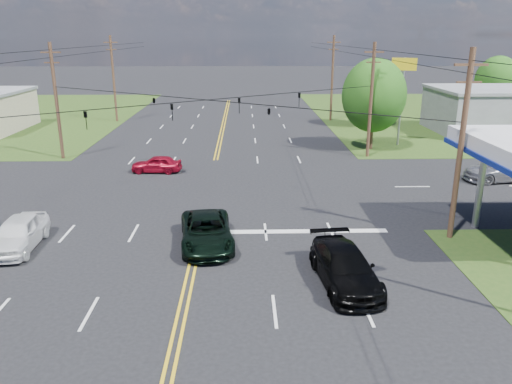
{
  "coord_description": "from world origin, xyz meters",
  "views": [
    {
      "loc": [
        2.38,
        -20.66,
        10.03
      ],
      "look_at": [
        3.04,
        6.0,
        1.61
      ],
      "focal_mm": 35.0,
      "sensor_mm": 36.0,
      "label": 1
    }
  ],
  "objects_px": {
    "tree_right_b": "(369,89)",
    "tree_far_r": "(497,81)",
    "suv_black": "(345,267)",
    "pickup_dkgreen": "(207,231)",
    "pole_ne": "(371,99)",
    "pole_left_far": "(114,78)",
    "pole_nw": "(56,100)",
    "tree_right_a": "(374,95)",
    "pole_se": "(461,144)",
    "pole_right_far": "(332,77)",
    "pickup_white": "(18,233)",
    "retail_ne": "(502,112)"
  },
  "relations": [
    {
      "from": "tree_far_r",
      "to": "suv_black",
      "type": "bearing_deg",
      "value": -122.03
    },
    {
      "from": "pole_right_far",
      "to": "pickup_white",
      "type": "distance_m",
      "value": 43.8
    },
    {
      "from": "tree_far_r",
      "to": "pickup_white",
      "type": "height_order",
      "value": "tree_far_r"
    },
    {
      "from": "suv_black",
      "to": "pole_ne",
      "type": "bearing_deg",
      "value": 68.33
    },
    {
      "from": "suv_black",
      "to": "tree_right_b",
      "type": "bearing_deg",
      "value": 69.35
    },
    {
      "from": "pole_nw",
      "to": "pole_ne",
      "type": "xyz_separation_m",
      "value": [
        26.0,
        0.0,
        0.0
      ]
    },
    {
      "from": "pole_ne",
      "to": "pole_right_far",
      "type": "height_order",
      "value": "pole_right_far"
    },
    {
      "from": "tree_right_a",
      "to": "pickup_dkgreen",
      "type": "xyz_separation_m",
      "value": [
        -13.5,
        -21.69,
        -4.12
      ]
    },
    {
      "from": "tree_right_b",
      "to": "tree_right_a",
      "type": "bearing_deg",
      "value": -101.77
    },
    {
      "from": "pole_ne",
      "to": "pole_right_far",
      "type": "bearing_deg",
      "value": 90.0
    },
    {
      "from": "pole_left_far",
      "to": "suv_black",
      "type": "distance_m",
      "value": 46.41
    },
    {
      "from": "pickup_dkgreen",
      "to": "suv_black",
      "type": "bearing_deg",
      "value": -41.12
    },
    {
      "from": "pole_left_far",
      "to": "tree_right_a",
      "type": "xyz_separation_m",
      "value": [
        27.0,
        -16.0,
        -0.3
      ]
    },
    {
      "from": "pole_left_far",
      "to": "tree_right_b",
      "type": "relative_size",
      "value": 1.41
    },
    {
      "from": "pole_se",
      "to": "pole_left_far",
      "type": "distance_m",
      "value": 45.22
    },
    {
      "from": "pole_nw",
      "to": "suv_black",
      "type": "distance_m",
      "value": 30.37
    },
    {
      "from": "tree_far_r",
      "to": "pickup_dkgreen",
      "type": "distance_m",
      "value": 52.08
    },
    {
      "from": "pole_right_far",
      "to": "tree_right_b",
      "type": "relative_size",
      "value": 1.41
    },
    {
      "from": "tree_far_r",
      "to": "pickup_dkgreen",
      "type": "height_order",
      "value": "tree_far_r"
    },
    {
      "from": "retail_ne",
      "to": "pickup_dkgreen",
      "type": "relative_size",
      "value": 2.61
    },
    {
      "from": "tree_right_b",
      "to": "suv_black",
      "type": "distance_m",
      "value": 39.29
    },
    {
      "from": "pole_se",
      "to": "pickup_white",
      "type": "relative_size",
      "value": 2.05
    },
    {
      "from": "pickup_white",
      "to": "retail_ne",
      "type": "bearing_deg",
      "value": 35.27
    },
    {
      "from": "pole_nw",
      "to": "tree_right_b",
      "type": "relative_size",
      "value": 1.34
    },
    {
      "from": "pole_left_far",
      "to": "pickup_dkgreen",
      "type": "height_order",
      "value": "pole_left_far"
    },
    {
      "from": "pole_right_far",
      "to": "tree_right_a",
      "type": "xyz_separation_m",
      "value": [
        1.0,
        -16.0,
        -0.3
      ]
    },
    {
      "from": "pole_se",
      "to": "pole_right_far",
      "type": "bearing_deg",
      "value": 90.0
    },
    {
      "from": "tree_right_a",
      "to": "pickup_white",
      "type": "height_order",
      "value": "tree_right_a"
    },
    {
      "from": "pole_nw",
      "to": "pole_left_far",
      "type": "distance_m",
      "value": 19.0
    },
    {
      "from": "pickup_dkgreen",
      "to": "tree_right_b",
      "type": "bearing_deg",
      "value": 57.97
    },
    {
      "from": "pole_se",
      "to": "pole_nw",
      "type": "relative_size",
      "value": 1.0
    },
    {
      "from": "pole_se",
      "to": "tree_far_r",
      "type": "xyz_separation_m",
      "value": [
        21.0,
        39.0,
        -0.37
      ]
    },
    {
      "from": "pole_se",
      "to": "pole_left_far",
      "type": "xyz_separation_m",
      "value": [
        -26.0,
        37.0,
        0.25
      ]
    },
    {
      "from": "retail_ne",
      "to": "tree_far_r",
      "type": "relative_size",
      "value": 1.83
    },
    {
      "from": "pole_right_far",
      "to": "suv_black",
      "type": "bearing_deg",
      "value": -98.75
    },
    {
      "from": "pickup_dkgreen",
      "to": "suv_black",
      "type": "relative_size",
      "value": 1.01
    },
    {
      "from": "suv_black",
      "to": "pickup_white",
      "type": "distance_m",
      "value": 15.75
    },
    {
      "from": "pole_left_far",
      "to": "suv_black",
      "type": "height_order",
      "value": "pole_left_far"
    },
    {
      "from": "retail_ne",
      "to": "pole_ne",
      "type": "bearing_deg",
      "value": -147.09
    },
    {
      "from": "pickup_dkgreen",
      "to": "pole_ne",
      "type": "bearing_deg",
      "value": 49.6
    },
    {
      "from": "tree_right_a",
      "to": "pole_ne",
      "type": "bearing_deg",
      "value": -108.43
    },
    {
      "from": "pole_left_far",
      "to": "retail_ne",
      "type": "bearing_deg",
      "value": -10.54
    },
    {
      "from": "retail_ne",
      "to": "pole_nw",
      "type": "xyz_separation_m",
      "value": [
        -43.0,
        -11.0,
        2.72
      ]
    },
    {
      "from": "retail_ne",
      "to": "pole_ne",
      "type": "distance_m",
      "value": 20.43
    },
    {
      "from": "tree_right_a",
      "to": "suv_black",
      "type": "distance_m",
      "value": 27.22
    },
    {
      "from": "pole_nw",
      "to": "tree_right_b",
      "type": "distance_m",
      "value": 33.1
    },
    {
      "from": "pickup_dkgreen",
      "to": "pole_se",
      "type": "bearing_deg",
      "value": -3.45
    },
    {
      "from": "tree_right_b",
      "to": "tree_far_r",
      "type": "relative_size",
      "value": 0.93
    },
    {
      "from": "pole_ne",
      "to": "tree_right_b",
      "type": "relative_size",
      "value": 1.34
    },
    {
      "from": "pole_se",
      "to": "pickup_white",
      "type": "bearing_deg",
      "value": -177.85
    }
  ]
}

